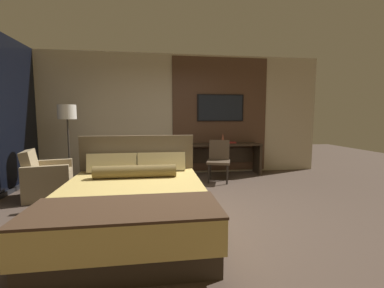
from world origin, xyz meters
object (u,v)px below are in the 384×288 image
Objects in this scene: desk at (222,153)px; armchair_by_window at (47,180)px; bed at (133,204)px; tv at (220,108)px; floor_lamp at (67,118)px; book at (231,142)px; vase_tall at (223,138)px; desk_chair at (219,157)px.

armchair_by_window is (-3.37, -1.27, -0.21)m from desk.
tv is (1.82, 2.93, 1.26)m from bed.
floor_lamp is (-3.24, -0.53, 0.83)m from desk.
desk is 1.09m from tv.
book is at bearing 9.20° from desk.
floor_lamp is 3.31m from vase_tall.
tv reaches higher than desk_chair.
floor_lamp reaches higher than desk_chair.
desk_chair is (1.60, 2.14, 0.20)m from bed.
desk_chair is 0.82m from book.
tv is at bearing -79.01° from armchair_by_window.
book is (3.60, 1.30, 0.46)m from armchair_by_window.
desk is 0.36m from vase_tall.
floor_lamp is (-3.01, 0.08, 0.82)m from desk_chair.
floor_lamp is (0.13, 0.74, 1.04)m from armchair_by_window.
armchair_by_window is 1.29m from floor_lamp.
floor_lamp is (-1.42, 2.22, 1.02)m from bed.
desk_chair is 0.54× the size of floor_lamp.
vase_tall is (0.00, -0.06, 0.36)m from desk.
desk is 8.10× the size of book.
bed is 2.14m from armchair_by_window.
armchair_by_window is 3.86m from book.
tv is 3.89m from armchair_by_window.
bed is at bearing -124.24° from vase_tall.
desk_chair is 0.68m from vase_tall.
floor_lamp reaches higher than book.
floor_lamp reaches higher than desk.
desk_chair is at bearing -125.31° from book.
tv reaches higher than desk.
vase_tall is (3.37, 1.20, 0.57)m from armchair_by_window.
armchair_by_window reaches higher than book.
desk_chair is (-0.23, -0.60, 0.01)m from desk.
tv is (-0.00, 0.19, 1.07)m from desk.
armchair_by_window is 3.84× the size of book.
desk_chair is at bearing 53.28° from bed.
bed is at bearing -126.40° from book.
desk is 2.07× the size of desk_chair.
tv is at bearing 58.16° from bed.
desk_chair is at bearing -90.49° from armchair_by_window.
vase_tall is (1.82, 2.68, 0.54)m from bed.
desk_chair is 1.02× the size of armchair_by_window.
vase_tall is 1.11× the size of book.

